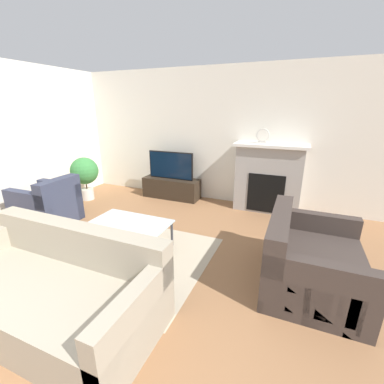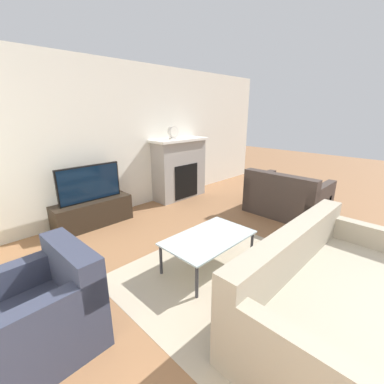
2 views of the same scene
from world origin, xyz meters
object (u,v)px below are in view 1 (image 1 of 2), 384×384
couch_loveseat (309,262)px  coffee_table (129,225)px  tv (171,165)px  armchair_by_window (48,207)px  couch_sectional (53,291)px  potted_plant (85,173)px  mantel_clock (263,136)px

couch_loveseat → coffee_table: (-2.32, -0.12, 0.08)m
tv → armchair_by_window: tv is taller
couch_sectional → armchair_by_window: 2.42m
couch_sectional → armchair_by_window: size_ratio=2.30×
couch_sectional → couch_loveseat: size_ratio=1.62×
armchair_by_window → potted_plant: bearing=-168.5°
armchair_by_window → couch_loveseat: bearing=87.2°
mantel_clock → tv: bearing=-177.8°
tv → potted_plant: bearing=-153.8°
couch_sectional → couch_loveseat: same height
couch_loveseat → armchair_by_window: same height
couch_loveseat → coffee_table: 2.32m
couch_sectional → mantel_clock: 3.98m
couch_loveseat → tv: bearing=53.5°
coffee_table → potted_plant: 2.51m
tv → mantel_clock: mantel_clock is taller
armchair_by_window → mantel_clock: bearing=120.6°
tv → coffee_table: 2.25m
couch_sectional → couch_loveseat: (2.24, 1.44, 0.00)m
tv → coffee_table: size_ratio=0.92×
armchair_by_window → potted_plant: (-0.28, 1.18, 0.30)m
couch_sectional → potted_plant: bearing=129.1°
couch_loveseat → coffee_table: couch_loveseat is taller
couch_sectional → mantel_clock: size_ratio=8.04×
tv → mantel_clock: 2.00m
couch_sectional → tv: bearing=98.6°
armchair_by_window → mantel_clock: mantel_clock is taller
mantel_clock → armchair_by_window: bearing=-147.5°
armchair_by_window → coffee_table: (1.82, -0.18, 0.07)m
armchair_by_window → potted_plant: potted_plant is taller
couch_sectional → armchair_by_window: (-1.90, 1.50, 0.01)m
couch_sectional → potted_plant: (-2.18, 2.68, 0.31)m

